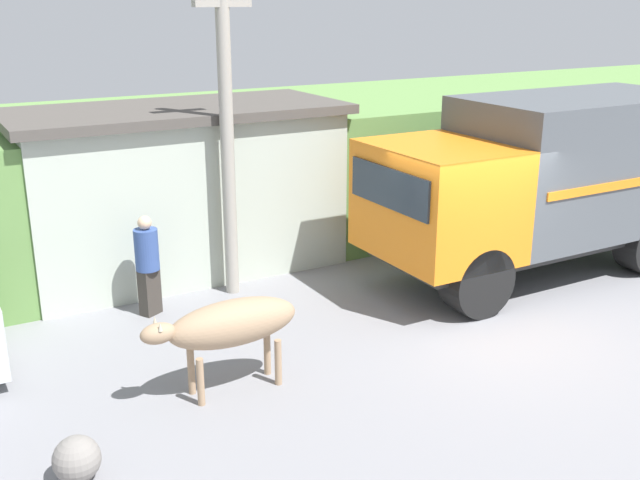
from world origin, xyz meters
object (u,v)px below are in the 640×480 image
brown_cow (230,325)px  utility_pole (227,129)px  pedestrian_on_hill (147,262)px  roadside_rock (77,459)px  cargo_truck (547,178)px

brown_cow → utility_pole: (1.31, 3.07, 1.86)m
pedestrian_on_hill → roadside_rock: bearing=34.3°
cargo_truck → brown_cow: size_ratio=3.14×
cargo_truck → brown_cow: (-6.49, -1.24, -0.85)m
pedestrian_on_hill → roadside_rock: size_ratio=3.25×
cargo_truck → pedestrian_on_hill: 6.91m
brown_cow → cargo_truck: bearing=-2.8°
pedestrian_on_hill → utility_pole: bearing=160.5°
utility_pole → pedestrian_on_hill: bearing=-171.0°
roadside_rock → pedestrian_on_hill: bearing=62.8°
brown_cow → pedestrian_on_hill: 2.84m
cargo_truck → pedestrian_on_hill: bearing=167.9°
pedestrian_on_hill → utility_pole: utility_pole is taller
cargo_truck → pedestrian_on_hill: (-6.66, 1.59, -0.88)m
cargo_truck → roadside_rock: size_ratio=12.86×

